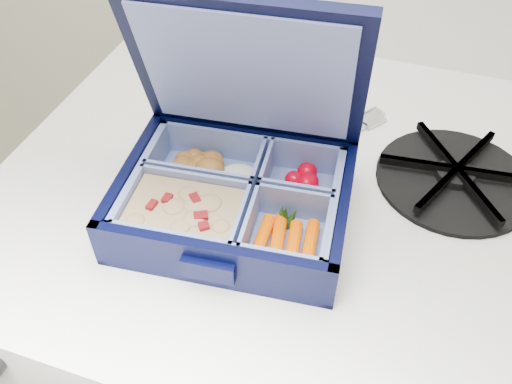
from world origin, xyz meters
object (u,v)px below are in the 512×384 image
(bento_box, at_px, (234,199))
(fork, at_px, (318,147))
(burner_grate, at_px, (455,173))
(stove, at_px, (278,355))

(bento_box, relative_size, fork, 1.22)
(fork, bearing_deg, burner_grate, 33.50)
(stove, height_order, fork, fork)
(bento_box, bearing_deg, burner_grate, 25.74)
(bento_box, xyz_separation_m, burner_grate, (0.22, 0.13, -0.02))
(stove, height_order, bento_box, bento_box)
(stove, bearing_deg, bento_box, -104.41)
(bento_box, distance_m, burner_grate, 0.26)
(bento_box, height_order, fork, bento_box)
(bento_box, distance_m, fork, 0.15)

